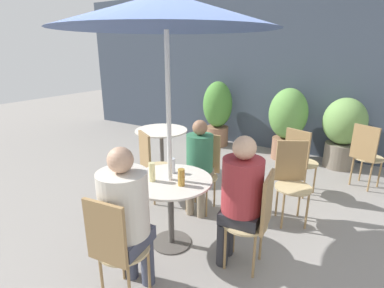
% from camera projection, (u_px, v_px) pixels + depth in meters
% --- Properties ---
extents(ground_plane, '(20.00, 20.00, 0.00)m').
position_uv_depth(ground_plane, '(183.00, 248.00, 3.00)').
color(ground_plane, gray).
extents(storefront_wall, '(10.00, 0.06, 3.00)m').
position_uv_depth(storefront_wall, '(291.00, 72.00, 5.46)').
color(storefront_wall, '#3D4756').
rests_on(storefront_wall, ground_plane).
extents(cafe_table_near, '(0.82, 0.82, 0.71)m').
position_uv_depth(cafe_table_near, '(170.00, 194.00, 2.92)').
color(cafe_table_near, '#514C47').
rests_on(cafe_table_near, ground_plane).
extents(cafe_table_far, '(0.81, 0.81, 0.71)m').
position_uv_depth(cafe_table_far, '(162.00, 139.00, 4.68)').
color(cafe_table_far, '#514C47').
rests_on(cafe_table_far, ground_plane).
extents(bistro_chair_0, '(0.40, 0.42, 0.93)m').
position_uv_depth(bistro_chair_0, '(115.00, 244.00, 2.20)').
color(bistro_chair_0, tan).
rests_on(bistro_chair_0, ground_plane).
extents(bistro_chair_1, '(0.42, 0.40, 0.93)m').
position_uv_depth(bistro_chair_1, '(256.00, 214.00, 2.59)').
color(bistro_chair_1, tan).
rests_on(bistro_chair_1, ground_plane).
extents(bistro_chair_2, '(0.40, 0.42, 0.93)m').
position_uv_depth(bistro_chair_2, '(204.00, 166.00, 3.66)').
color(bistro_chair_2, tan).
rests_on(bistro_chair_2, ground_plane).
extents(bistro_chair_3, '(0.45, 0.46, 0.93)m').
position_uv_depth(bistro_chair_3, '(292.00, 175.00, 3.39)').
color(bistro_chair_3, tan).
rests_on(bistro_chair_3, ground_plane).
extents(bistro_chair_4, '(0.44, 0.45, 0.93)m').
position_uv_depth(bistro_chair_4, '(366.00, 152.00, 4.15)').
color(bistro_chair_4, tan).
rests_on(bistro_chair_4, ground_plane).
extents(bistro_chair_5, '(0.45, 0.46, 0.93)m').
position_uv_depth(bistro_chair_5, '(152.00, 161.00, 3.81)').
color(bistro_chair_5, tan).
rests_on(bistro_chair_5, ground_plane).
extents(bistro_chair_6, '(0.43, 0.44, 0.93)m').
position_uv_depth(bistro_chair_6, '(299.00, 157.00, 3.95)').
color(bistro_chair_6, tan).
rests_on(bistro_chair_6, ground_plane).
extents(seated_person_0, '(0.38, 0.40, 1.26)m').
position_uv_depth(seated_person_0, '(126.00, 212.00, 2.27)').
color(seated_person_0, '#42475B').
rests_on(seated_person_0, ground_plane).
extents(seated_person_1, '(0.38, 0.36, 1.24)m').
position_uv_depth(seated_person_1, '(240.00, 192.00, 2.59)').
color(seated_person_1, '#2D2D33').
rests_on(seated_person_1, ground_plane).
extents(seated_person_2, '(0.31, 0.33, 1.15)m').
position_uv_depth(seated_person_2, '(199.00, 159.00, 3.49)').
color(seated_person_2, gray).
rests_on(seated_person_2, ground_plane).
extents(beer_glass_0, '(0.06, 0.06, 0.16)m').
position_uv_depth(beer_glass_0, '(181.00, 177.00, 2.73)').
color(beer_glass_0, '#B28433').
rests_on(beer_glass_0, cafe_table_near).
extents(beer_glass_1, '(0.06, 0.06, 0.15)m').
position_uv_depth(beer_glass_1, '(172.00, 166.00, 3.02)').
color(beer_glass_1, silver).
rests_on(beer_glass_1, cafe_table_near).
extents(beer_glass_2, '(0.06, 0.06, 0.18)m').
position_uv_depth(beer_glass_2, '(152.00, 172.00, 2.82)').
color(beer_glass_2, beige).
rests_on(beer_glass_2, cafe_table_near).
extents(potted_plant_0, '(0.58, 0.58, 1.30)m').
position_uv_depth(potted_plant_0, '(217.00, 111.00, 6.02)').
color(potted_plant_0, '#93664C').
rests_on(potted_plant_0, ground_plane).
extents(potted_plant_1, '(0.66, 0.66, 1.27)m').
position_uv_depth(potted_plant_1, '(288.00, 120.00, 5.25)').
color(potted_plant_1, '#93664C').
rests_on(potted_plant_1, ground_plane).
extents(potted_plant_2, '(0.67, 0.67, 1.17)m').
position_uv_depth(potted_plant_2, '(344.00, 129.00, 4.88)').
color(potted_plant_2, slate).
rests_on(potted_plant_2, ground_plane).
extents(umbrella, '(1.86, 1.86, 2.35)m').
position_uv_depth(umbrella, '(166.00, 12.00, 2.42)').
color(umbrella, silver).
rests_on(umbrella, ground_plane).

